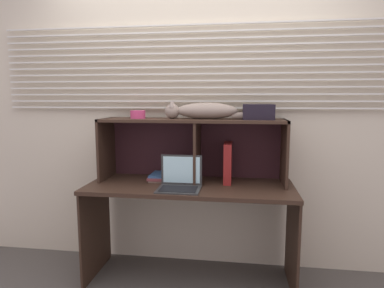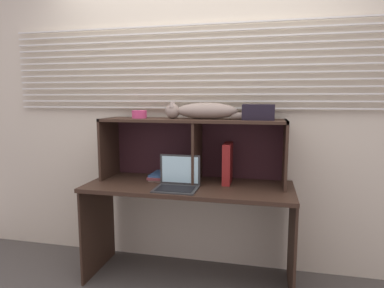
{
  "view_description": "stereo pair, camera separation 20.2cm",
  "coord_description": "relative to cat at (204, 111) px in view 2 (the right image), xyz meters",
  "views": [
    {
      "loc": [
        0.36,
        -2.22,
        1.42
      ],
      "look_at": [
        0.0,
        0.32,
        1.07
      ],
      "focal_mm": 30.81,
      "sensor_mm": 36.0,
      "label": 1
    },
    {
      "loc": [
        0.56,
        -2.18,
        1.42
      ],
      "look_at": [
        0.0,
        0.32,
        1.07
      ],
      "focal_mm": 30.81,
      "sensor_mm": 36.0,
      "label": 2
    }
  ],
  "objects": [
    {
      "name": "small_basket",
      "position": [
        -0.53,
        0.0,
        -0.03
      ],
      "size": [
        0.12,
        0.12,
        0.06
      ],
      "primitive_type": "cylinder",
      "color": "#CE3E70",
      "rests_on": "hutch_shelf_unit"
    },
    {
      "name": "hutch_shelf_unit",
      "position": [
        -0.09,
        0.04,
        -0.21
      ],
      "size": [
        1.44,
        0.35,
        0.49
      ],
      "color": "#362319",
      "rests_on": "desk"
    },
    {
      "name": "book_stack",
      "position": [
        -0.36,
        0.0,
        -0.53
      ],
      "size": [
        0.16,
        0.24,
        0.05
      ],
      "color": "gray",
      "rests_on": "desk"
    },
    {
      "name": "back_panel_with_blinds",
      "position": [
        -0.1,
        0.23,
        -0.07
      ],
      "size": [
        4.4,
        0.08,
        2.5
      ],
      "color": "beige",
      "rests_on": "ground"
    },
    {
      "name": "desk",
      "position": [
        -0.1,
        -0.12,
        -0.7
      ],
      "size": [
        1.57,
        0.61,
        0.77
      ],
      "color": "#362319",
      "rests_on": "ground"
    },
    {
      "name": "storage_box",
      "position": [
        0.41,
        0.0,
        -0.0
      ],
      "size": [
        0.23,
        0.18,
        0.11
      ],
      "primitive_type": "cube",
      "color": "black",
      "rests_on": "hutch_shelf_unit"
    },
    {
      "name": "laptop",
      "position": [
        -0.16,
        -0.23,
        -0.51
      ],
      "size": [
        0.31,
        0.24,
        0.24
      ],
      "color": "#2F2F2F",
      "rests_on": "desk"
    },
    {
      "name": "binder_upright",
      "position": [
        0.18,
        0.0,
        -0.4
      ],
      "size": [
        0.06,
        0.23,
        0.31
      ],
      "primitive_type": "cube",
      "color": "maroon",
      "rests_on": "desk"
    },
    {
      "name": "cat",
      "position": [
        0.0,
        0.0,
        0.0
      ],
      "size": [
        0.82,
        0.15,
        0.14
      ],
      "color": "gray",
      "rests_on": "hutch_shelf_unit"
    }
  ]
}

